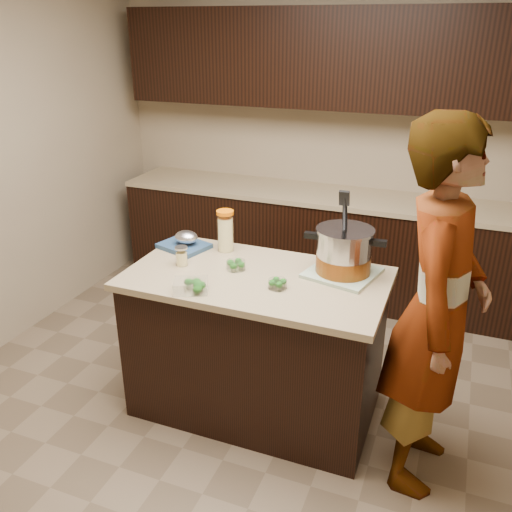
{
  "coord_description": "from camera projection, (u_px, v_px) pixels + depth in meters",
  "views": [
    {
      "loc": [
        1.0,
        -2.56,
        2.21
      ],
      "look_at": [
        0.0,
        0.0,
        1.02
      ],
      "focal_mm": 38.0,
      "sensor_mm": 36.0,
      "label": 1
    }
  ],
  "objects": [
    {
      "name": "lemonade_pitcher",
      "position": [
        225.0,
        232.0,
        3.33
      ],
      "size": [
        0.11,
        0.11,
        0.26
      ],
      "rotation": [
        0.0,
        0.0,
        -0.03
      ],
      "color": "#F4E595",
      "rests_on": "island"
    },
    {
      "name": "ground_plane",
      "position": [
        256.0,
        405.0,
        3.4
      ],
      "size": [
        4.0,
        4.0,
        0.0
      ],
      "primitive_type": "plane",
      "color": "brown",
      "rests_on": "ground"
    },
    {
      "name": "island",
      "position": [
        256.0,
        344.0,
        3.22
      ],
      "size": [
        1.46,
        0.81,
        0.9
      ],
      "color": "black",
      "rests_on": "ground"
    },
    {
      "name": "dish_towel",
      "position": [
        342.0,
        273.0,
        3.05
      ],
      "size": [
        0.43,
        0.43,
        0.02
      ],
      "primitive_type": "cube",
      "rotation": [
        0.0,
        0.0,
        -0.23
      ],
      "color": "#5A865C",
      "rests_on": "island"
    },
    {
      "name": "blue_tray",
      "position": [
        185.0,
        243.0,
        3.39
      ],
      "size": [
        0.34,
        0.3,
        0.11
      ],
      "rotation": [
        0.0,
        0.0,
        -0.3
      ],
      "color": "navy",
      "rests_on": "island"
    },
    {
      "name": "stock_pot",
      "position": [
        344.0,
        254.0,
        3.0
      ],
      "size": [
        0.45,
        0.34,
        0.46
      ],
      "rotation": [
        0.0,
        0.0,
        0.06
      ],
      "color": "#B7B7BC",
      "rests_on": "dish_towel"
    },
    {
      "name": "broccoli_tub_left",
      "position": [
        236.0,
        265.0,
        3.11
      ],
      "size": [
        0.14,
        0.14,
        0.05
      ],
      "rotation": [
        0.0,
        0.0,
        -0.3
      ],
      "color": "silver",
      "rests_on": "island"
    },
    {
      "name": "mason_jar",
      "position": [
        182.0,
        256.0,
        3.15
      ],
      "size": [
        0.09,
        0.09,
        0.12
      ],
      "rotation": [
        0.0,
        0.0,
        0.26
      ],
      "color": "#F4E595",
      "rests_on": "island"
    },
    {
      "name": "room_shell",
      "position": [
        256.0,
        129.0,
        2.72
      ],
      "size": [
        4.04,
        4.04,
        2.72
      ],
      "color": "tan",
      "rests_on": "ground"
    },
    {
      "name": "broccoli_tub_right",
      "position": [
        277.0,
        284.0,
        2.89
      ],
      "size": [
        0.13,
        0.13,
        0.05
      ],
      "rotation": [
        0.0,
        0.0,
        0.29
      ],
      "color": "silver",
      "rests_on": "island"
    },
    {
      "name": "back_cabinets",
      "position": [
        332.0,
        188.0,
        4.51
      ],
      "size": [
        3.6,
        0.63,
        2.33
      ],
      "color": "black",
      "rests_on": "ground"
    },
    {
      "name": "broccoli_tub_rect",
      "position": [
        191.0,
        286.0,
        2.85
      ],
      "size": [
        0.21,
        0.19,
        0.06
      ],
      "rotation": [
        0.0,
        0.0,
        0.41
      ],
      "color": "silver",
      "rests_on": "island"
    },
    {
      "name": "person",
      "position": [
        437.0,
        313.0,
        2.57
      ],
      "size": [
        0.49,
        0.71,
        1.88
      ],
      "primitive_type": "imported",
      "rotation": [
        0.0,
        0.0,
        1.5
      ],
      "color": "gray",
      "rests_on": "ground"
    }
  ]
}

